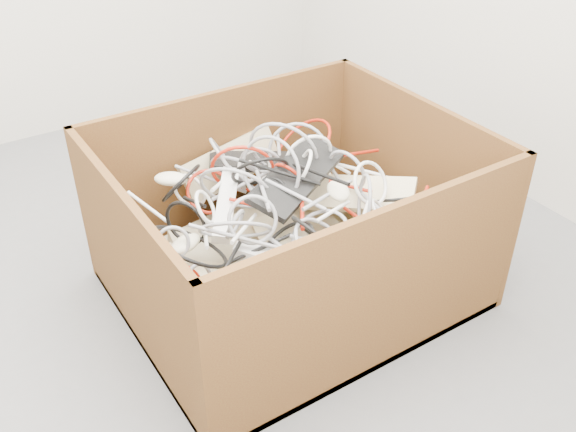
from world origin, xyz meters
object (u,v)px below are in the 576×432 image
cardboard_box (288,255)px  power_strip_right (283,264)px  vga_plug (406,186)px  power_strip_left (226,204)px

cardboard_box → power_strip_right: (-0.15, -0.21, 0.16)m
power_strip_right → vga_plug: (0.56, 0.10, 0.04)m
cardboard_box → vga_plug: size_ratio=25.03×
power_strip_left → vga_plug: (0.59, -0.20, -0.02)m
vga_plug → cardboard_box: bearing=-161.9°
power_strip_left → vga_plug: bearing=-72.7°
power_strip_left → vga_plug: size_ratio=6.64×
cardboard_box → power_strip_right: bearing=-126.0°
vga_plug → power_strip_right: bearing=-136.8°
power_strip_left → power_strip_right: bearing=-138.5°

